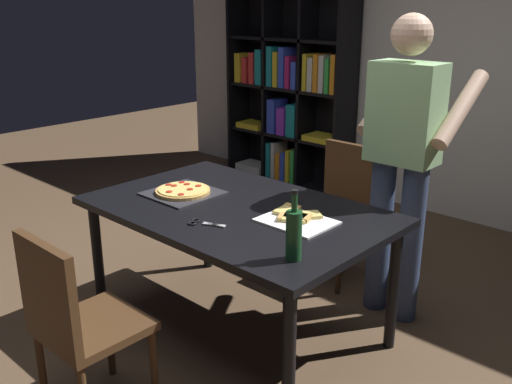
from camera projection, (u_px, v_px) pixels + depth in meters
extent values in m
plane|color=brown|center=(239.00, 328.00, 3.31)|extent=(12.00, 12.00, 0.00)
cube|color=silver|center=(458.00, 52.00, 4.67)|extent=(6.40, 0.10, 2.80)
cube|color=black|center=(237.00, 211.00, 3.08)|extent=(1.62, 1.03, 0.04)
cylinder|color=black|center=(98.00, 260.00, 3.36)|extent=(0.06, 0.06, 0.71)
cylinder|color=black|center=(289.00, 361.00, 2.42)|extent=(0.06, 0.06, 0.71)
cylinder|color=black|center=(207.00, 220.00, 3.97)|extent=(0.06, 0.06, 0.71)
cylinder|color=black|center=(393.00, 288.00, 3.03)|extent=(0.06, 0.06, 0.71)
cube|color=#472D19|center=(94.00, 327.00, 2.53)|extent=(0.42, 0.42, 0.04)
cube|color=#472D19|center=(48.00, 293.00, 2.32)|extent=(0.42, 0.04, 0.45)
cylinder|color=#472D19|center=(154.00, 368.00, 2.62)|extent=(0.04, 0.04, 0.41)
cylinder|color=#472D19|center=(110.00, 338.00, 2.85)|extent=(0.04, 0.04, 0.41)
cylinder|color=#472D19|center=(42.00, 371.00, 2.60)|extent=(0.04, 0.04, 0.41)
cube|color=#472D19|center=(334.00, 217.00, 3.81)|extent=(0.42, 0.42, 0.04)
cube|color=#472D19|center=(351.00, 176.00, 3.86)|extent=(0.42, 0.04, 0.45)
cylinder|color=#472D19|center=(295.00, 249.00, 3.87)|extent=(0.04, 0.04, 0.41)
cylinder|color=#472D19|center=(339.00, 265.00, 3.64)|extent=(0.04, 0.04, 0.41)
cylinder|color=#472D19|center=(326.00, 234.00, 4.12)|extent=(0.04, 0.04, 0.41)
cylinder|color=#472D19|center=(369.00, 247.00, 3.89)|extent=(0.04, 0.04, 0.41)
cube|color=black|center=(239.00, 82.00, 6.09)|extent=(0.03, 0.35, 1.95)
cube|color=black|center=(346.00, 96.00, 5.21)|extent=(0.03, 0.35, 1.95)
cube|color=black|center=(287.00, 180.00, 5.96)|extent=(1.40, 0.35, 0.03)
cube|color=black|center=(299.00, 87.00, 5.76)|extent=(1.40, 0.03, 1.95)
cube|color=black|center=(288.00, 135.00, 5.80)|extent=(1.34, 0.29, 0.03)
cube|color=black|center=(289.00, 88.00, 5.65)|extent=(1.34, 0.29, 0.03)
cube|color=black|center=(290.00, 39.00, 5.50)|extent=(1.34, 0.29, 0.03)
cube|color=black|center=(272.00, 86.00, 5.80)|extent=(0.03, 0.29, 1.89)
cube|color=black|center=(307.00, 91.00, 5.51)|extent=(0.03, 0.29, 1.89)
cube|color=silver|center=(255.00, 167.00, 6.21)|extent=(0.35, 0.25, 0.07)
cube|color=teal|center=(274.00, 159.00, 5.98)|extent=(0.05, 0.22, 0.36)
cube|color=silver|center=(279.00, 159.00, 5.94)|extent=(0.04, 0.22, 0.37)
cube|color=orange|center=(284.00, 165.00, 5.91)|extent=(0.05, 0.22, 0.27)
cube|color=blue|center=(288.00, 165.00, 5.87)|extent=(0.05, 0.22, 0.29)
cube|color=yellow|center=(293.00, 165.00, 5.82)|extent=(0.04, 0.22, 0.33)
cube|color=green|center=(298.00, 165.00, 5.78)|extent=(0.04, 0.22, 0.34)
cube|color=yellow|center=(254.00, 125.00, 6.06)|extent=(0.32, 0.25, 0.06)
cube|color=blue|center=(277.00, 116.00, 5.81)|extent=(0.10, 0.22, 0.34)
cube|color=purple|center=(287.00, 121.00, 5.74)|extent=(0.10, 0.22, 0.27)
cube|color=teal|center=(297.00, 120.00, 5.65)|extent=(0.11, 0.22, 0.32)
cube|color=yellow|center=(322.00, 138.00, 5.49)|extent=(0.32, 0.25, 0.05)
cube|color=yellow|center=(244.00, 67.00, 5.97)|extent=(0.08, 0.22, 0.30)
cube|color=red|center=(251.00, 70.00, 5.91)|extent=(0.06, 0.22, 0.26)
cube|color=red|center=(258.00, 68.00, 5.84)|extent=(0.06, 0.22, 0.31)
cube|color=teal|center=(265.00, 67.00, 5.77)|extent=(0.08, 0.22, 0.35)
cube|color=teal|center=(276.00, 66.00, 5.67)|extent=(0.07, 0.22, 0.39)
cube|color=yellow|center=(282.00, 69.00, 5.63)|extent=(0.05, 0.22, 0.34)
cube|color=blue|center=(288.00, 67.00, 5.57)|extent=(0.07, 0.22, 0.39)
cube|color=#B21E66|center=(294.00, 72.00, 5.53)|extent=(0.05, 0.22, 0.31)
cube|color=blue|center=(300.00, 75.00, 5.49)|extent=(0.06, 0.22, 0.26)
cube|color=yellow|center=(311.00, 72.00, 5.40)|extent=(0.04, 0.22, 0.34)
cube|color=silver|center=(316.00, 74.00, 5.36)|extent=(0.05, 0.22, 0.31)
cube|color=orange|center=(322.00, 73.00, 5.31)|extent=(0.05, 0.22, 0.35)
cube|color=silver|center=(328.00, 74.00, 5.27)|extent=(0.05, 0.22, 0.34)
cube|color=green|center=(333.00, 76.00, 5.23)|extent=(0.04, 0.22, 0.31)
cube|color=orange|center=(339.00, 74.00, 5.19)|extent=(0.05, 0.22, 0.35)
cylinder|color=#38476B|center=(410.00, 244.00, 3.28)|extent=(0.14, 0.14, 0.95)
cylinder|color=#38476B|center=(380.00, 235.00, 3.41)|extent=(0.14, 0.14, 0.95)
cube|color=#99CC8C|center=(405.00, 113.00, 3.10)|extent=(0.38, 0.22, 0.55)
sphere|color=#E0B293|center=(412.00, 34.00, 2.97)|extent=(0.22, 0.22, 0.22)
cylinder|color=#E0B293|center=(461.00, 109.00, 3.07)|extent=(0.09, 0.50, 0.39)
cylinder|color=#E0B293|center=(386.00, 99.00, 3.37)|extent=(0.09, 0.50, 0.39)
cube|color=#2D2D33|center=(183.00, 193.00, 3.28)|extent=(0.37, 0.37, 0.01)
cylinder|color=tan|center=(183.00, 191.00, 3.27)|extent=(0.31, 0.31, 0.02)
cylinder|color=#EACC6B|center=(183.00, 189.00, 3.27)|extent=(0.28, 0.28, 0.01)
cylinder|color=#B22819|center=(182.00, 182.00, 3.37)|extent=(0.04, 0.04, 0.00)
cylinder|color=#B22819|center=(187.00, 184.00, 3.34)|extent=(0.04, 0.04, 0.00)
cylinder|color=#B22819|center=(190.00, 189.00, 3.25)|extent=(0.04, 0.04, 0.00)
cylinder|color=#B22819|center=(169.00, 192.00, 3.21)|extent=(0.04, 0.04, 0.00)
cylinder|color=#B22819|center=(174.00, 186.00, 3.31)|extent=(0.04, 0.04, 0.00)
cylinder|color=#B22819|center=(198.00, 186.00, 3.31)|extent=(0.04, 0.04, 0.00)
cylinder|color=#B22819|center=(181.00, 194.00, 3.16)|extent=(0.04, 0.04, 0.00)
cylinder|color=#B22819|center=(169.00, 185.00, 3.33)|extent=(0.04, 0.04, 0.00)
cube|color=white|center=(297.00, 221.00, 2.86)|extent=(0.36, 0.28, 0.01)
cube|color=#EACC6B|center=(293.00, 218.00, 2.86)|extent=(0.17, 0.15, 0.02)
cube|color=tan|center=(281.00, 217.00, 2.87)|extent=(0.06, 0.09, 0.02)
cube|color=#EACC6B|center=(297.00, 217.00, 2.88)|extent=(0.16, 0.13, 0.02)
cube|color=tan|center=(308.00, 218.00, 2.86)|extent=(0.05, 0.09, 0.02)
cube|color=#EACC6B|center=(307.00, 215.00, 2.90)|extent=(0.15, 0.17, 0.02)
cube|color=tan|center=(296.00, 216.00, 2.89)|extent=(0.09, 0.07, 0.02)
cube|color=#EACC6B|center=(287.00, 210.00, 2.97)|extent=(0.11, 0.15, 0.02)
cube|color=tan|center=(293.00, 207.00, 3.02)|extent=(0.09, 0.04, 0.02)
cylinder|color=#194723|center=(294.00, 236.00, 2.42)|extent=(0.07, 0.07, 0.22)
cylinder|color=#194723|center=(295.00, 203.00, 2.37)|extent=(0.03, 0.03, 0.08)
cylinder|color=black|center=(295.00, 192.00, 2.36)|extent=(0.03, 0.03, 0.02)
cube|color=silver|center=(214.00, 225.00, 2.82)|extent=(0.11, 0.07, 0.01)
cube|color=silver|center=(214.00, 225.00, 2.82)|extent=(0.12, 0.04, 0.01)
torus|color=black|center=(196.00, 220.00, 2.87)|extent=(0.06, 0.06, 0.01)
torus|color=black|center=(192.00, 223.00, 2.84)|extent=(0.06, 0.06, 0.01)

